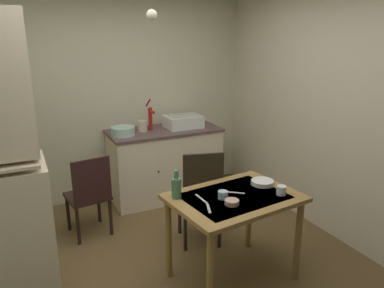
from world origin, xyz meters
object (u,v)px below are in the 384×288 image
(mixing_bowl_counter, at_px, (123,131))
(serving_bowl_wide, at_px, (262,182))
(teacup_mint, at_px, (281,190))
(hand_pump, at_px, (150,117))
(dining_table, at_px, (234,208))
(glass_bottle, at_px, (176,187))
(chair_far_side, at_px, (201,197))
(chair_by_counter, at_px, (89,194))
(sink_basin, at_px, (183,121))

(mixing_bowl_counter, xyz_separation_m, serving_bowl_wide, (0.77, -1.67, -0.16))
(serving_bowl_wide, relative_size, teacup_mint, 2.52)
(hand_pump, relative_size, dining_table, 0.36)
(dining_table, distance_m, glass_bottle, 0.51)
(serving_bowl_wide, bearing_deg, mixing_bowl_counter, 114.83)
(hand_pump, height_order, glass_bottle, hand_pump)
(chair_far_side, bearing_deg, dining_table, -89.76)
(serving_bowl_wide, bearing_deg, teacup_mint, -87.97)
(chair_by_counter, bearing_deg, mixing_bowl_counter, 45.67)
(teacup_mint, bearing_deg, sink_basin, 89.67)
(mixing_bowl_counter, relative_size, dining_table, 0.25)
(dining_table, bearing_deg, teacup_mint, -21.94)
(serving_bowl_wide, bearing_deg, hand_pump, 102.63)
(serving_bowl_wide, bearing_deg, glass_bottle, 174.83)
(chair_by_counter, bearing_deg, glass_bottle, -64.34)
(hand_pump, bearing_deg, mixing_bowl_counter, -165.80)
(serving_bowl_wide, distance_m, glass_bottle, 0.79)
(serving_bowl_wide, bearing_deg, dining_table, -163.92)
(hand_pump, relative_size, chair_by_counter, 0.45)
(chair_far_side, relative_size, teacup_mint, 12.70)
(sink_basin, height_order, chair_by_counter, sink_basin)
(hand_pump, distance_m, serving_bowl_wide, 1.83)
(mixing_bowl_counter, bearing_deg, teacup_mint, -67.80)
(teacup_mint, bearing_deg, chair_far_side, 115.97)
(sink_basin, xyz_separation_m, chair_by_counter, (-1.31, -0.59, -0.51))
(dining_table, xyz_separation_m, teacup_mint, (0.36, -0.14, 0.15))
(hand_pump, height_order, chair_far_side, hand_pump)
(sink_basin, distance_m, chair_by_counter, 1.53)
(sink_basin, bearing_deg, chair_by_counter, -155.99)
(mixing_bowl_counter, bearing_deg, chair_by_counter, -134.33)
(chair_far_side, bearing_deg, sink_basin, 73.16)
(chair_far_side, relative_size, chair_by_counter, 1.13)
(hand_pump, distance_m, mixing_bowl_counter, 0.41)
(hand_pump, xyz_separation_m, serving_bowl_wide, (0.40, -1.76, -0.28))
(serving_bowl_wide, xyz_separation_m, glass_bottle, (-0.79, 0.07, 0.07))
(hand_pump, relative_size, serving_bowl_wide, 1.99)
(sink_basin, xyz_separation_m, teacup_mint, (-0.01, -1.96, -0.17))
(sink_basin, xyz_separation_m, hand_pump, (-0.42, 0.05, 0.09))
(chair_far_side, xyz_separation_m, teacup_mint, (0.36, -0.74, 0.29))
(mixing_bowl_counter, height_order, teacup_mint, mixing_bowl_counter)
(glass_bottle, bearing_deg, mixing_bowl_counter, 89.51)
(hand_pump, height_order, chair_by_counter, hand_pump)
(hand_pump, height_order, mixing_bowl_counter, hand_pump)
(dining_table, height_order, glass_bottle, glass_bottle)
(mixing_bowl_counter, xyz_separation_m, teacup_mint, (0.78, -1.91, -0.14))
(sink_basin, distance_m, chair_far_side, 1.36)
(chair_far_side, bearing_deg, mixing_bowl_counter, 109.73)
(sink_basin, bearing_deg, mixing_bowl_counter, -176.39)
(sink_basin, relative_size, dining_table, 0.40)
(mixing_bowl_counter, distance_m, serving_bowl_wide, 1.84)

